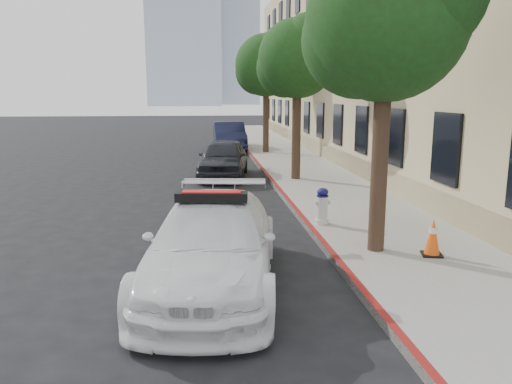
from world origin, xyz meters
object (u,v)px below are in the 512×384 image
object	(u,v)px
fire_hydrant	(322,206)
traffic_cone	(433,237)
parked_car_mid	(224,158)
police_car	(213,244)
parked_car_far	(229,136)

from	to	relation	value
fire_hydrant	traffic_cone	size ratio (longest dim) A/B	1.20
parked_car_mid	traffic_cone	size ratio (longest dim) A/B	6.03
traffic_cone	police_car	bearing A→B (deg)	-170.39
police_car	fire_hydrant	size ratio (longest dim) A/B	6.14
fire_hydrant	parked_car_far	bearing A→B (deg)	94.41
parked_car_mid	traffic_cone	xyz separation A→B (m)	(3.30, -9.81, -0.21)
fire_hydrant	traffic_cone	xyz separation A→B (m)	(1.44, -2.37, -0.06)
parked_car_mid	parked_car_far	distance (m)	8.86
police_car	traffic_cone	world-z (taller)	police_car
police_car	traffic_cone	distance (m)	4.00
parked_car_far	traffic_cone	xyz separation A→B (m)	(2.59, -18.65, -0.27)
parked_car_far	traffic_cone	size ratio (longest dim) A/B	6.76
parked_car_far	traffic_cone	world-z (taller)	parked_car_far
police_car	traffic_cone	size ratio (longest dim) A/B	7.38
parked_car_far	parked_car_mid	bearing A→B (deg)	-95.15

